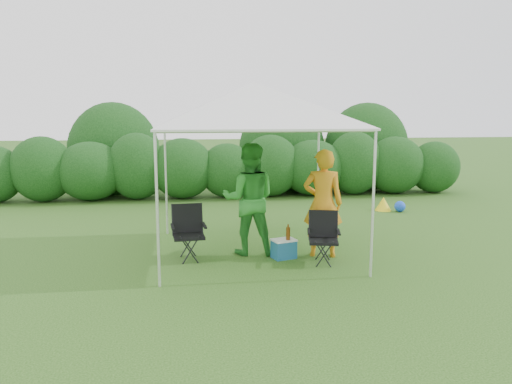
{
  "coord_description": "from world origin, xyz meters",
  "views": [
    {
      "loc": [
        -1.1,
        -7.63,
        2.37
      ],
      "look_at": [
        0.02,
        0.4,
        1.05
      ],
      "focal_mm": 35.0,
      "sensor_mm": 36.0,
      "label": 1
    }
  ],
  "objects": [
    {
      "name": "ground",
      "position": [
        0.0,
        0.0,
        0.0
      ],
      "size": [
        70.0,
        70.0,
        0.0
      ],
      "primitive_type": "plane",
      "color": "#37641F"
    },
    {
      "name": "hedge",
      "position": [
        0.0,
        6.0,
        0.82
      ],
      "size": [
        13.63,
        1.53,
        1.8
      ],
      "color": "#1A4A17",
      "rests_on": "ground"
    },
    {
      "name": "canopy",
      "position": [
        0.0,
        0.5,
        2.46
      ],
      "size": [
        3.1,
        3.1,
        2.83
      ],
      "color": "silver",
      "rests_on": "ground"
    },
    {
      "name": "chair_left",
      "position": [
        -1.1,
        0.28,
        0.5
      ],
      "size": [
        0.58,
        0.53,
        0.88
      ],
      "rotation": [
        0.0,
        0.0,
        0.08
      ],
      "color": "black",
      "rests_on": "ground"
    },
    {
      "name": "man",
      "position": [
        1.09,
        0.13,
        0.88
      ],
      "size": [
        0.73,
        0.58,
        1.77
      ],
      "primitive_type": "imported",
      "rotation": [
        0.0,
        0.0,
        2.88
      ],
      "color": "orange",
      "rests_on": "ground"
    },
    {
      "name": "cooler",
      "position": [
        0.44,
        0.08,
        0.16
      ],
      "size": [
        0.44,
        0.37,
        0.32
      ],
      "rotation": [
        0.0,
        0.0,
        0.31
      ],
      "color": "#1D5C87",
      "rests_on": "ground"
    },
    {
      "name": "woman",
      "position": [
        -0.08,
        0.44,
        0.93
      ],
      "size": [
        0.99,
        0.82,
        1.85
      ],
      "primitive_type": "imported",
      "rotation": [
        0.0,
        0.0,
        3.0
      ],
      "color": "#2D8A2D",
      "rests_on": "ground"
    },
    {
      "name": "bottle",
      "position": [
        0.5,
        0.04,
        0.44
      ],
      "size": [
        0.07,
        0.07,
        0.25
      ],
      "primitive_type": "cylinder",
      "color": "#592D0C",
      "rests_on": "cooler"
    },
    {
      "name": "lawn_toy",
      "position": [
        3.65,
        3.56,
        0.15
      ],
      "size": [
        0.65,
        0.54,
        0.32
      ],
      "color": "yellow",
      "rests_on": "ground"
    },
    {
      "name": "chair_right",
      "position": [
        1.01,
        -0.21,
        0.46
      ],
      "size": [
        0.58,
        0.54,
        0.81
      ],
      "rotation": [
        0.0,
        0.0,
        -0.23
      ],
      "color": "black",
      "rests_on": "ground"
    }
  ]
}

